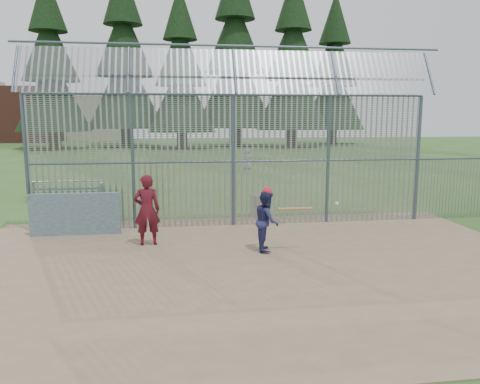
{
  "coord_description": "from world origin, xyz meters",
  "views": [
    {
      "loc": [
        -1.75,
        -10.6,
        3.39
      ],
      "look_at": [
        0.0,
        2.0,
        1.3
      ],
      "focal_mm": 35.0,
      "sensor_mm": 36.0,
      "label": 1
    }
  ],
  "objects": [
    {
      "name": "backstop_fence",
      "position": [
        1.81,
        3.43,
        2.36
      ],
      "size": [
        20.09,
        0.81,
        5.3
      ],
      "color": "#47566B",
      "rests_on": "ground"
    },
    {
      "name": "ground",
      "position": [
        0.0,
        0.0,
        0.0
      ],
      "size": [
        120.0,
        120.0,
        0.0
      ],
      "primitive_type": "plane",
      "color": "#2D511E",
      "rests_on": "ground"
    },
    {
      "name": "onlooker",
      "position": [
        -2.51,
        1.58,
        0.95
      ],
      "size": [
        0.72,
        0.5,
        1.86
      ],
      "primitive_type": "imported",
      "rotation": [
        0.0,
        0.0,
        3.23
      ],
      "color": "maroon",
      "rests_on": "dirt_infield"
    },
    {
      "name": "batting_gear",
      "position": [
        0.69,
        0.58,
        1.41
      ],
      "size": [
        1.87,
        0.49,
        0.58
      ],
      "color": "red",
      "rests_on": "ground"
    },
    {
      "name": "dirt_infield",
      "position": [
        0.0,
        -0.5,
        0.01
      ],
      "size": [
        14.0,
        10.0,
        0.02
      ],
      "primitive_type": "cube",
      "color": "#756047",
      "rests_on": "ground"
    },
    {
      "name": "bg_kid_standing",
      "position": [
        2.73,
        18.42,
        0.68
      ],
      "size": [
        0.79,
        0.71,
        1.35
      ],
      "primitive_type": "imported",
      "rotation": [
        0.0,
        0.0,
        3.68
      ],
      "color": "gray",
      "rests_on": "ground"
    },
    {
      "name": "dugout_wall",
      "position": [
        -4.6,
        2.9,
        0.62
      ],
      "size": [
        2.5,
        0.12,
        1.2
      ],
      "primitive_type": "cube",
      "color": "#38566B",
      "rests_on": "dirt_infield"
    },
    {
      "name": "bleacher",
      "position": [
        -6.14,
        8.96,
        0.41
      ],
      "size": [
        3.0,
        0.95,
        0.72
      ],
      "color": "slate",
      "rests_on": "ground"
    },
    {
      "name": "batter",
      "position": [
        0.49,
        0.63,
        0.78
      ],
      "size": [
        0.66,
        0.8,
        1.52
      ],
      "primitive_type": "imported",
      "rotation": [
        0.0,
        0.0,
        1.45
      ],
      "color": "navy",
      "rests_on": "dirt_infield"
    },
    {
      "name": "distant_buildings",
      "position": [
        -23.18,
        56.49,
        3.6
      ],
      "size": [
        26.5,
        10.5,
        8.0
      ],
      "color": "brown",
      "rests_on": "ground"
    },
    {
      "name": "trash_can",
      "position": [
        0.98,
        4.66,
        0.38
      ],
      "size": [
        0.56,
        0.56,
        0.82
      ],
      "color": "gray",
      "rests_on": "ground"
    },
    {
      "name": "conifer_row",
      "position": [
        1.93,
        41.51,
        10.83
      ],
      "size": [
        38.48,
        12.26,
        20.2
      ],
      "color": "#332319",
      "rests_on": "ground"
    }
  ]
}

